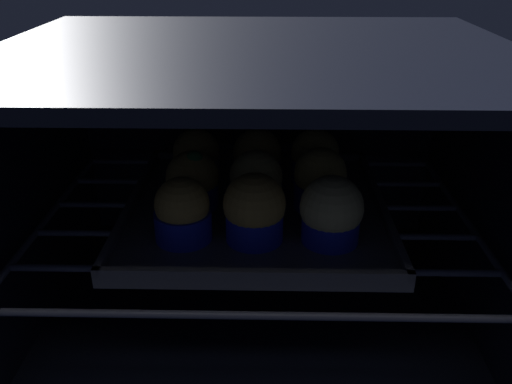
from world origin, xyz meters
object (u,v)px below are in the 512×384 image
baking_tray (256,210)px  muffin_row1_col2 (320,180)px  muffin_row1_col1 (258,182)px  muffin_row2_col1 (259,157)px  muffin_row2_col0 (196,157)px  muffin_row2_col2 (315,158)px  muffin_row1_col0 (193,182)px  muffin_row0_col0 (183,211)px  muffin_row0_col2 (331,213)px  muffin_row0_col1 (254,210)px

baking_tray → muffin_row1_col2: bearing=1.5°
muffin_row1_col1 → muffin_row2_col1: bearing=90.1°
muffin_row1_col1 → muffin_row2_col0: 12.30cm
muffin_row2_col2 → muffin_row1_col0: bearing=-153.6°
muffin_row0_col0 → muffin_row2_col0: (-0.46, 16.44, -0.03)cm
muffin_row0_col2 → muffin_row1_col2: size_ratio=0.99×
muffin_row2_col1 → muffin_row0_col0: bearing=-117.3°
muffin_row1_col2 → muffin_row2_col2: size_ratio=1.04×
muffin_row1_col0 → muffin_row1_col1: (8.32, -0.43, 0.19)cm
muffin_row1_col1 → muffin_row2_col0: bearing=136.0°
baking_tray → muffin_row0_col0: size_ratio=4.37×
muffin_row0_col0 → muffin_row2_col2: (16.09, 16.30, -0.00)cm
baking_tray → muffin_row1_col1: 3.99cm
muffin_row0_col1 → muffin_row2_col0: 18.58cm
muffin_row0_col2 → muffin_row0_col1: bearing=179.5°
muffin_row0_col0 → muffin_row1_col0: 8.33cm
muffin_row2_col2 → muffin_row2_col0: bearing=179.5°
muffin_row1_col1 → muffin_row2_col0: muffin_row1_col1 is taller
muffin_row0_col0 → muffin_row1_col0: size_ratio=0.97×
muffin_row0_col0 → muffin_row1_col1: bearing=43.3°
muffin_row0_col2 → muffin_row2_col0: 23.81cm
muffin_row0_col1 → muffin_row1_col0: (-8.01, 8.39, -0.41)cm
muffin_row0_col0 → muffin_row0_col2: size_ratio=0.95×
muffin_row2_col1 → muffin_row2_col2: bearing=0.6°
muffin_row0_col1 → muffin_row2_col0: (-8.53, 16.50, -0.29)cm
muffin_row1_col0 → muffin_row2_col2: 17.90cm
muffin_row1_col0 → muffin_row1_col1: same height
muffin_row2_col1 → muffin_row1_col2: bearing=-45.8°
muffin_row0_col2 → muffin_row1_col0: bearing=152.9°
muffin_row1_col0 → muffin_row2_col1: size_ratio=1.01×
muffin_row0_col2 → muffin_row1_col0: 18.61cm
muffin_row0_col0 → muffin_row2_col1: 18.25cm
muffin_row0_col1 → muffin_row0_col2: bearing=-0.5°
muffin_row0_col2 → muffin_row1_col1: muffin_row0_col2 is taller
muffin_row2_col0 → muffin_row2_col1: bearing=-1.5°
muffin_row1_col2 → muffin_row2_col0: muffin_row1_col2 is taller
baking_tray → muffin_row1_col0: size_ratio=4.26×
baking_tray → muffin_row1_col1: (0.31, -0.17, 3.98)cm
muffin_row0_col2 → muffin_row1_col0: muffin_row0_col2 is taller
muffin_row2_col1 → muffin_row2_col2: same height
muffin_row1_col0 → muffin_row1_col1: bearing=-3.0°
muffin_row1_col0 → baking_tray: bearing=-1.9°
muffin_row0_col2 → baking_tray: bearing=136.2°
baking_tray → muffin_row1_col0: bearing=178.1°
baking_tray → muffin_row2_col1: (0.30, 8.15, 3.96)cm
baking_tray → muffin_row2_col0: (-8.54, 8.37, 3.91)cm
muffin_row2_col0 → muffin_row0_col1: bearing=-62.7°
muffin_row0_col1 → muffin_row2_col2: bearing=63.9°
muffin_row0_col1 → muffin_row2_col2: size_ratio=1.06×
muffin_row2_col2 → muffin_row2_col1: bearing=-179.4°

